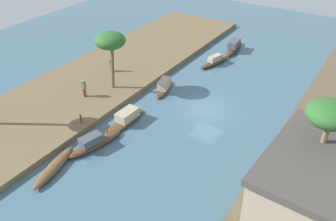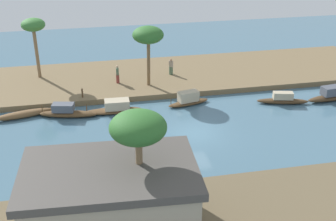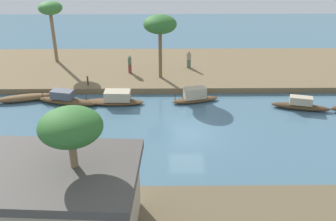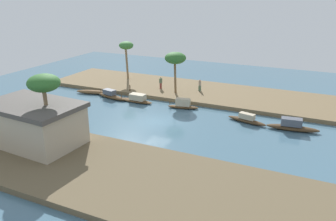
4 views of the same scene
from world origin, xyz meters
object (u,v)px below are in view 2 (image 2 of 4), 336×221
at_px(palm_tree_left_far, 33,27).
at_px(riverside_building, 111,200).
at_px(person_by_mooring, 118,74).
at_px(mooring_post, 82,93).
at_px(sampan_foreground, 67,112).
at_px(sampan_with_red_awning, 23,114).
at_px(sampan_open_hull, 283,100).
at_px(palm_tree_left_near, 148,36).
at_px(sampan_near_left_bank, 188,100).
at_px(sampan_with_tall_canopy, 334,95).
at_px(sampan_upstream_small, 115,108).
at_px(person_on_near_bank, 171,68).
at_px(palm_tree_right_tall, 138,130).

relative_size(palm_tree_left_far, riverside_building, 0.65).
bearing_deg(person_by_mooring, mooring_post, -45.55).
xyz_separation_m(sampan_foreground, sampan_with_red_awning, (3.47, -0.61, -0.15)).
relative_size(sampan_open_hull, palm_tree_left_near, 0.82).
relative_size(sampan_near_left_bank, sampan_with_red_awning, 0.80).
bearing_deg(riverside_building, person_by_mooring, -93.10).
xyz_separation_m(sampan_open_hull, sampan_with_tall_canopy, (-4.70, 0.21, 0.12)).
distance_m(sampan_with_red_awning, person_by_mooring, 9.59).
distance_m(sampan_upstream_small, riverside_building, 15.57).
relative_size(sampan_with_red_awning, palm_tree_left_near, 0.87).
bearing_deg(sampan_with_red_awning, sampan_foreground, 156.30).
height_order(sampan_foreground, sampan_open_hull, sampan_foreground).
xyz_separation_m(sampan_foreground, sampan_open_hull, (-18.39, 1.12, -0.05)).
distance_m(person_by_mooring, riverside_building, 20.98).
height_order(person_on_near_bank, mooring_post, person_on_near_bank).
height_order(sampan_foreground, person_by_mooring, person_by_mooring).
relative_size(sampan_open_hull, sampan_upstream_small, 0.94).
bearing_deg(mooring_post, riverside_building, 93.09).
height_order(sampan_open_hull, riverside_building, riverside_building).
height_order(person_by_mooring, palm_tree_left_far, palm_tree_left_far).
xyz_separation_m(mooring_post, palm_tree_left_near, (-6.13, -1.59, 4.32)).
bearing_deg(palm_tree_left_far, person_by_mooring, 157.94).
bearing_deg(sampan_open_hull, sampan_with_tall_canopy, -168.79).
bearing_deg(sampan_with_red_awning, palm_tree_left_near, -175.43).
distance_m(sampan_open_hull, sampan_with_red_awning, 21.93).
xyz_separation_m(sampan_foreground, palm_tree_right_tall, (-3.84, 15.14, 5.68)).
bearing_deg(riverside_building, sampan_upstream_small, -92.34).
bearing_deg(riverside_building, mooring_post, -83.44).
height_order(palm_tree_left_near, palm_tree_right_tall, palm_tree_right_tall).
xyz_separation_m(person_by_mooring, palm_tree_left_far, (7.28, -2.95, 4.14)).
xyz_separation_m(sampan_near_left_bank, sampan_with_red_awning, (13.75, -0.32, -0.22)).
distance_m(sampan_upstream_small, mooring_post, 3.69).
height_order(palm_tree_left_far, riverside_building, palm_tree_left_far).
height_order(sampan_with_tall_canopy, palm_tree_right_tall, palm_tree_right_tall).
distance_m(sampan_with_red_awning, palm_tree_right_tall, 18.32).
xyz_separation_m(sampan_foreground, person_by_mooring, (-4.74, -5.45, 0.91)).
xyz_separation_m(sampan_upstream_small, mooring_post, (2.53, -2.64, 0.47)).
bearing_deg(sampan_open_hull, sampan_with_red_awning, 9.27).
relative_size(person_by_mooring, mooring_post, 2.12).
height_order(sampan_near_left_bank, sampan_with_red_awning, sampan_near_left_bank).
distance_m(sampan_with_tall_canopy, mooring_post, 22.09).
height_order(sampan_foreground, sampan_with_red_awning, sampan_foreground).
relative_size(sampan_near_left_bank, mooring_post, 4.80).
bearing_deg(palm_tree_right_tall, sampan_foreground, -75.75).
relative_size(sampan_foreground, person_by_mooring, 2.83).
distance_m(person_on_near_bank, riverside_building, 23.45).
xyz_separation_m(palm_tree_left_far, palm_tree_right_tall, (-6.39, 23.54, 0.62)).
bearing_deg(sampan_with_red_awning, palm_tree_left_far, -110.48).
distance_m(sampan_open_hull, sampan_with_tall_canopy, 4.71).
xyz_separation_m(sampan_open_hull, sampan_with_red_awning, (21.86, -1.73, -0.11)).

